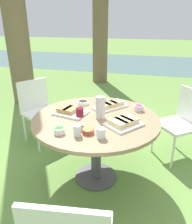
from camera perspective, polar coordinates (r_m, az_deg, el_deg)
The scene contains 17 objects.
ground_plane at distance 2.59m, azimuth 0.00°, elevation -16.56°, with size 40.00×40.00×0.00m, color #668E42.
river_strip at distance 9.48m, azimuth 11.91°, elevation 12.41°, with size 40.00×4.28×0.01m.
tree_trunk_far at distance 6.21m, azimuth 1.15°, elevation 24.87°, with size 0.41×0.41×3.72m.
dining_table at distance 2.24m, azimuth 0.00°, elevation -3.81°, with size 1.28×1.28×0.74m.
chair_near_right at distance 2.90m, azimuth 21.75°, elevation -1.63°, with size 0.60×0.60×0.89m.
chair_far_back at distance 3.16m, azimuth -14.82°, elevation 1.32°, with size 0.59×0.59×0.89m.
water_pitcher at distance 2.14m, azimuth 1.16°, elevation 1.22°, with size 0.10×0.09×0.23m.
wine_glass at distance 2.00m, azimuth -4.25°, elevation -0.24°, with size 0.07×0.07×0.17m.
platter_bread_main at distance 2.43m, azimuth 3.79°, elevation 1.74°, with size 0.39×0.41×0.06m.
platter_charcuterie at distance 2.04m, azimuth 7.29°, elevation -2.72°, with size 0.39×0.40×0.07m.
platter_sandwich_side at distance 2.30m, azimuth -7.00°, elevation 0.21°, with size 0.37×0.31×0.06m.
bowl_fries at distance 1.89m, azimuth -2.09°, elevation -4.92°, with size 0.10×0.10×0.04m.
bowl_salad at distance 1.91m, azimuth -9.59°, elevation -4.72°, with size 0.09×0.09×0.06m.
bowl_olives at distance 2.54m, azimuth -3.40°, elevation 2.51°, with size 0.13×0.13×0.04m.
bowl_dip_red at distance 2.39m, azimuth 11.11°, elevation 1.09°, with size 0.10×0.10×0.06m.
cup_water_near at distance 1.81m, azimuth 1.33°, elevation -5.52°, with size 0.08×0.08×0.09m.
cup_water_far at distance 1.84m, azimuth -4.95°, elevation -4.83°, with size 0.07×0.07×0.10m.
Camera 1 is at (0.52, -1.93, 1.64)m, focal length 35.00 mm.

